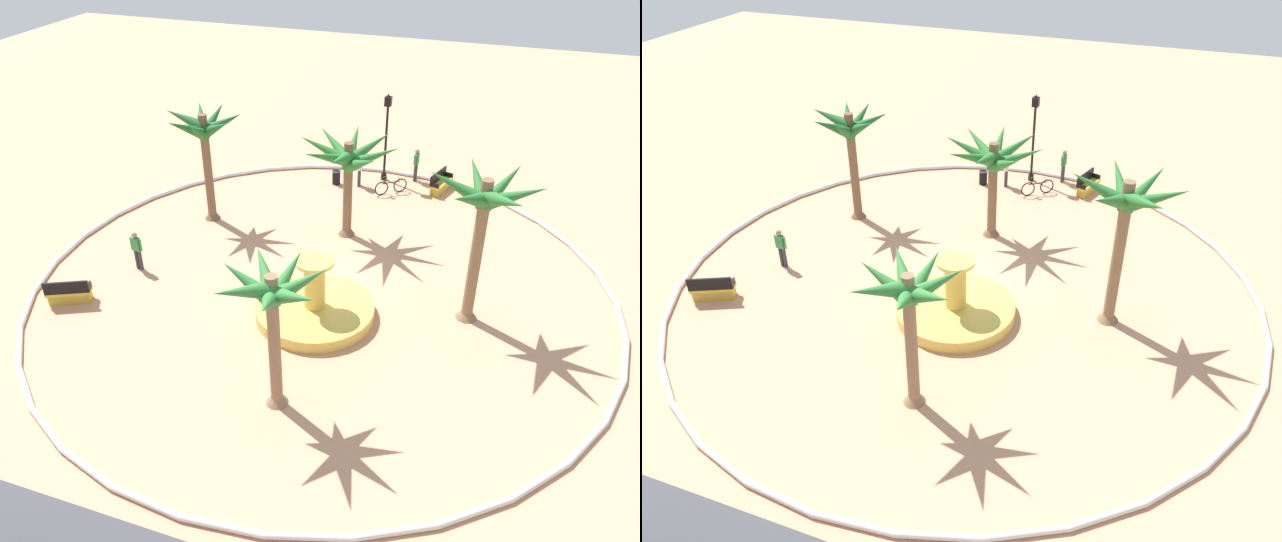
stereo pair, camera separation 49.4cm
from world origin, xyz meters
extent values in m
plane|color=tan|center=(0.00, 0.00, 0.00)|extent=(80.00, 80.00, 0.00)
torus|color=silver|center=(0.00, 0.00, 0.10)|extent=(21.89, 21.89, 0.20)
cylinder|color=gold|center=(-0.37, 1.92, 0.23)|extent=(4.25, 4.25, 0.45)
cylinder|color=#236093|center=(-0.37, 1.92, 0.19)|extent=(3.74, 3.74, 0.34)
cylinder|color=gold|center=(-0.37, 1.92, 1.34)|extent=(0.76, 0.76, 1.77)
cylinder|color=#F1C954|center=(-0.37, 1.92, 2.28)|extent=(1.36, 1.36, 0.12)
cylinder|color=brown|center=(0.23, -4.01, 2.10)|extent=(0.39, 0.39, 4.19)
cone|color=brown|center=(0.23, -4.01, 0.25)|extent=(0.74, 0.74, 0.50)
cone|color=#28702D|center=(1.27, -4.02, 3.79)|extent=(2.28, 0.58, 1.32)
cone|color=#28702D|center=(0.89, -3.19, 3.82)|extent=(1.86, 2.13, 1.28)
cone|color=#28702D|center=(0.26, -2.94, 3.89)|extent=(0.62, 2.30, 1.15)
cone|color=#28702D|center=(-0.48, -3.32, 3.69)|extent=(1.99, 1.96, 1.51)
cone|color=#28702D|center=(-0.77, -4.06, 3.73)|extent=(2.28, 0.68, 1.43)
cone|color=#28702D|center=(-0.42, -4.82, 3.81)|extent=(1.86, 2.13, 1.30)
cone|color=#28702D|center=(0.33, -5.03, 3.79)|extent=(0.76, 2.31, 1.33)
cone|color=#28702D|center=(1.04, -4.66, 3.81)|extent=(2.12, 1.87, 1.29)
cylinder|color=brown|center=(6.41, -3.43, 2.43)|extent=(0.38, 0.38, 4.86)
cone|color=brown|center=(6.41, -3.43, 0.25)|extent=(0.72, 0.72, 0.50)
cone|color=#1E6028|center=(7.26, -3.43, 4.59)|extent=(1.86, 0.56, 1.07)
cone|color=#1E6028|center=(6.83, -2.76, 4.44)|extent=(1.46, 1.85, 1.33)
cone|color=#1E6028|center=(6.29, -2.66, 4.42)|extent=(0.85, 1.89, 1.36)
cone|color=#1E6028|center=(5.69, -3.11, 4.46)|extent=(1.91, 1.25, 1.30)
cone|color=#1E6028|center=(5.66, -3.72, 4.48)|extent=(1.92, 1.19, 1.25)
cone|color=#1E6028|center=(6.32, -4.20, 4.44)|extent=(0.78, 1.88, 1.33)
cone|color=#1E6028|center=(6.84, -4.10, 4.48)|extent=(1.46, 1.86, 1.27)
cylinder|color=#8E6B4C|center=(-0.73, 6.35, 2.29)|extent=(0.36, 0.36, 4.58)
cone|color=#8E6B4C|center=(-0.73, 6.35, 0.25)|extent=(0.69, 0.69, 0.50)
cone|color=#337F38|center=(0.01, 6.26, 4.19)|extent=(1.79, 0.77, 1.27)
cone|color=#337F38|center=(-0.19, 6.95, 4.36)|extent=(1.58, 1.69, 0.98)
cone|color=#337F38|center=(-0.92, 7.09, 4.25)|extent=(0.99, 1.84, 1.17)
cone|color=#337F38|center=(-1.44, 6.67, 4.28)|extent=(1.83, 1.23, 1.12)
cone|color=#337F38|center=(-1.37, 5.96, 4.21)|extent=(1.78, 1.39, 1.23)
cone|color=#337F38|center=(-0.89, 5.63, 4.19)|extent=(0.92, 1.82, 1.28)
cone|color=#337F38|center=(-0.27, 5.73, 4.26)|extent=(1.50, 1.74, 1.15)
cylinder|color=brown|center=(-5.53, 0.30, 2.69)|extent=(0.40, 0.40, 5.37)
cone|color=brown|center=(-5.53, 0.30, 0.25)|extent=(0.76, 0.76, 0.50)
cone|color=#28702D|center=(-4.62, 0.28, 4.99)|extent=(2.04, 0.59, 1.28)
cone|color=#28702D|center=(-5.13, 1.12, 5.02)|extent=(1.39, 2.08, 1.23)
cone|color=#28702D|center=(-6.11, 1.04, 5.08)|extent=(1.70, 1.95, 1.12)
cone|color=#28702D|center=(-6.42, 0.31, 4.97)|extent=(2.03, 0.58, 1.31)
cone|color=#28702D|center=(-5.98, -0.46, 4.94)|extent=(1.52, 2.01, 1.37)
cone|color=#28702D|center=(-5.17, -0.50, 4.93)|extent=(1.33, 2.06, 1.38)
cube|color=gold|center=(-2.93, -9.53, 0.45)|extent=(0.95, 1.68, 0.12)
cube|color=black|center=(-2.73, -9.59, 0.75)|extent=(0.55, 1.55, 0.50)
cube|color=gold|center=(-2.93, -9.53, 0.20)|extent=(0.87, 1.54, 0.39)
cube|color=black|center=(-3.15, -10.25, 0.59)|extent=(0.45, 0.21, 0.24)
cube|color=black|center=(-2.71, -8.81, 0.59)|extent=(0.45, 0.21, 0.24)
cube|color=gold|center=(8.42, 4.05, 0.45)|extent=(1.66, 1.14, 0.12)
cube|color=black|center=(8.33, 4.24, 0.75)|extent=(1.48, 0.76, 0.50)
cube|color=gold|center=(8.42, 4.05, 0.20)|extent=(1.53, 1.05, 0.39)
cube|color=black|center=(9.10, 4.37, 0.59)|extent=(0.27, 0.44, 0.24)
cube|color=black|center=(7.74, 3.72, 0.59)|extent=(0.27, 0.44, 0.24)
cylinder|color=black|center=(0.06, -9.96, 1.92)|extent=(0.12, 0.12, 3.83)
cylinder|color=black|center=(0.06, -9.96, 0.15)|extent=(0.28, 0.28, 0.30)
cube|color=black|center=(0.06, -9.96, 4.05)|extent=(0.32, 0.32, 0.44)
sphere|color=#F2EDCC|center=(0.06, -9.96, 4.05)|extent=(0.22, 0.22, 0.22)
cone|color=black|center=(0.06, -9.96, 4.33)|extent=(0.20, 0.20, 0.18)
cylinder|color=black|center=(2.19, -8.67, 0.35)|extent=(0.40, 0.40, 0.70)
torus|color=#4C4C51|center=(2.19, -8.67, 0.70)|extent=(0.46, 0.46, 0.06)
torus|color=black|center=(-1.04, -8.80, 0.36)|extent=(0.60, 0.50, 0.72)
torus|color=black|center=(-0.26, -8.17, 0.36)|extent=(0.60, 0.50, 0.72)
cylinder|color=black|center=(-0.65, -8.49, 0.59)|extent=(0.77, 0.64, 0.05)
cylinder|color=black|center=(-0.38, -8.27, 0.74)|extent=(0.04, 0.04, 0.30)
cube|color=black|center=(-0.38, -8.27, 0.91)|extent=(0.22, 0.20, 0.06)
cylinder|color=black|center=(-1.00, -8.77, 0.73)|extent=(0.30, 0.36, 0.03)
cylinder|color=#33333D|center=(1.07, -8.94, 0.44)|extent=(0.14, 0.14, 0.88)
cylinder|color=#33333D|center=(1.04, -8.76, 0.44)|extent=(0.14, 0.14, 0.88)
cube|color=white|center=(1.06, -8.85, 1.16)|extent=(0.24, 0.36, 0.56)
sphere|color=#9E7051|center=(1.06, -8.85, 1.56)|extent=(0.22, 0.22, 0.22)
cylinder|color=white|center=(1.08, -9.06, 1.16)|extent=(0.09, 0.09, 0.53)
cylinder|color=white|center=(1.03, -8.63, 1.16)|extent=(0.09, 0.09, 0.53)
cylinder|color=#33333D|center=(-1.48, -10.43, 0.45)|extent=(0.14, 0.14, 0.90)
cylinder|color=#33333D|center=(-1.46, -10.25, 0.45)|extent=(0.14, 0.14, 0.90)
cube|color=#338C4C|center=(-1.47, -10.34, 1.18)|extent=(0.23, 0.36, 0.56)
sphere|color=#9E7051|center=(-1.47, -10.34, 1.58)|extent=(0.22, 0.22, 0.22)
cylinder|color=#338C4C|center=(-1.49, -10.56, 1.18)|extent=(0.09, 0.09, 0.53)
cylinder|color=#338C4C|center=(-1.45, -10.12, 1.18)|extent=(0.09, 0.09, 0.53)
cylinder|color=#33333D|center=(7.32, 1.29, 0.44)|extent=(0.14, 0.14, 0.87)
cylinder|color=#33333D|center=(7.14, 1.31, 0.44)|extent=(0.14, 0.14, 0.87)
cube|color=#338C4C|center=(7.23, 1.30, 1.15)|extent=(0.36, 0.23, 0.56)
sphere|color=#9E7051|center=(7.23, 1.30, 1.55)|extent=(0.22, 0.22, 0.22)
cylinder|color=#338C4C|center=(7.45, 1.28, 1.15)|extent=(0.09, 0.09, 0.53)
cylinder|color=#338C4C|center=(7.01, 1.32, 1.15)|extent=(0.09, 0.09, 0.53)
camera|label=1|loc=(-6.33, 18.75, 13.68)|focal=35.14mm
camera|label=2|loc=(-6.80, 18.58, 13.68)|focal=35.14mm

